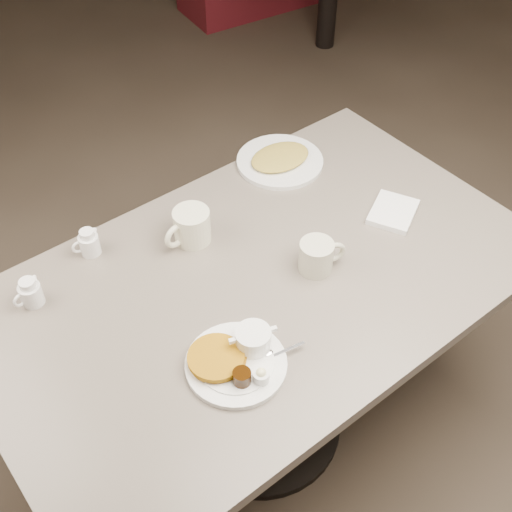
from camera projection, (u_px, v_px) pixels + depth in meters
room at (262, 55)px, 1.28m from camera, size 7.04×8.04×2.84m
diner_table at (260, 318)px, 1.86m from camera, size 1.50×0.90×0.75m
main_plate at (237, 357)px, 1.54m from camera, size 0.32×0.31×0.07m
coffee_mug_near at (317, 256)px, 1.74m from camera, size 0.14×0.12×0.09m
napkin at (393, 212)px, 1.91m from camera, size 0.19×0.18×0.02m
coffee_mug_far at (191, 227)px, 1.81m from camera, size 0.15×0.11×0.10m
creamer_left at (30, 293)px, 1.66m from camera, size 0.09×0.07×0.08m
creamer_right at (89, 243)px, 1.78m from camera, size 0.09×0.07×0.08m
hash_plate at (280, 160)px, 2.08m from camera, size 0.29×0.29×0.04m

